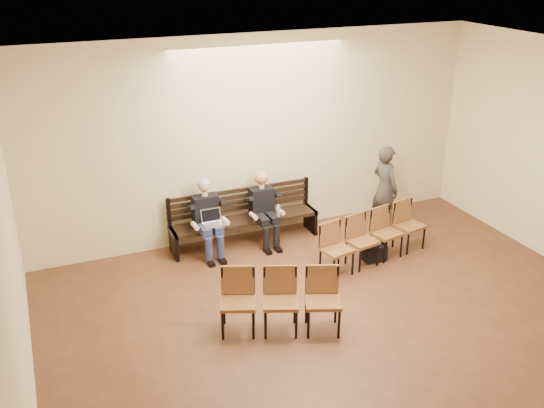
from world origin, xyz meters
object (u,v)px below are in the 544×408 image
(bag, at_px, (374,252))
(laptop, at_px, (214,226))
(seated_woman, at_px, (264,212))
(passerby, at_px, (385,182))
(water_bottle, at_px, (278,217))
(chair_row_front, at_px, (375,237))
(chair_row_back, at_px, (281,302))
(bench, at_px, (245,230))
(seated_man, at_px, (207,219))

(bag, bearing_deg, laptop, 154.76)
(seated_woman, bearing_deg, passerby, -8.68)
(seated_woman, relative_size, water_bottle, 5.47)
(chair_row_front, relative_size, chair_row_back, 1.27)
(laptop, distance_m, passerby, 3.17)
(bench, bearing_deg, laptop, -154.63)
(water_bottle, bearing_deg, chair_row_front, -40.29)
(seated_man, bearing_deg, passerby, -5.97)
(bench, bearing_deg, passerby, -10.31)
(chair_row_front, bearing_deg, seated_woman, 125.89)
(seated_man, xyz_separation_m, chair_row_front, (2.41, -1.31, -0.21))
(bench, relative_size, seated_man, 2.09)
(seated_woman, bearing_deg, bench, 158.57)
(bench, relative_size, laptop, 7.75)
(laptop, bearing_deg, seated_man, 116.25)
(passerby, bearing_deg, bench, 69.99)
(laptop, height_order, bag, laptop)
(seated_woman, bearing_deg, water_bottle, -57.98)
(passerby, bearing_deg, chair_row_front, 131.64)
(bench, distance_m, chair_row_back, 2.70)
(seated_woman, relative_size, bag, 3.15)
(seated_woman, bearing_deg, bag, -42.62)
(passerby, relative_size, chair_row_front, 0.90)
(water_bottle, bearing_deg, chair_row_back, -112.75)
(bench, distance_m, passerby, 2.63)
(seated_woman, bearing_deg, seated_man, 180.00)
(seated_man, distance_m, passerby, 3.23)
(laptop, xyz_separation_m, water_bottle, (1.12, -0.07, -0.02))
(bench, xyz_separation_m, passerby, (2.50, -0.45, 0.68))
(bench, height_order, water_bottle, water_bottle)
(seated_man, distance_m, laptop, 0.20)
(bench, height_order, laptop, laptop)
(bag, distance_m, chair_row_back, 2.55)
(seated_man, relative_size, chair_row_front, 0.62)
(water_bottle, height_order, chair_row_front, chair_row_front)
(bench, distance_m, bag, 2.24)
(laptop, distance_m, chair_row_front, 2.62)
(bench, height_order, bag, bench)
(water_bottle, bearing_deg, passerby, -2.15)
(laptop, height_order, passerby, passerby)
(seated_man, bearing_deg, seated_woman, 0.00)
(seated_woman, xyz_separation_m, bag, (1.42, -1.31, -0.44))
(seated_woman, height_order, water_bottle, seated_woman)
(seated_man, xyz_separation_m, chair_row_back, (0.21, -2.53, -0.18))
(seated_woman, bearing_deg, chair_row_front, -43.04)
(water_bottle, bearing_deg, laptop, 176.39)
(seated_man, height_order, chair_row_back, seated_man)
(seated_man, relative_size, laptop, 3.71)
(seated_woman, relative_size, laptop, 3.44)
(seated_woman, xyz_separation_m, water_bottle, (0.16, -0.26, -0.02))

